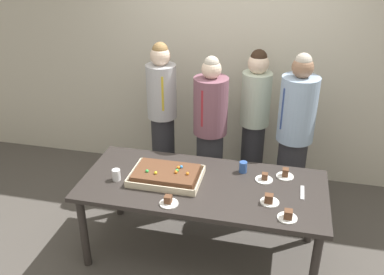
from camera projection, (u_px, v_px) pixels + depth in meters
name	position (u px, v px, depth m)	size (l,w,h in m)	color
ground_plane	(202.00, 252.00, 3.91)	(12.00, 12.00, 0.00)	#4C4742
interior_back_panel	(233.00, 48.00, 4.63)	(8.00, 0.12, 3.00)	beige
party_table	(203.00, 191.00, 3.62)	(2.07, 0.92, 0.74)	#2D2826
sheet_cake	(166.00, 175.00, 3.63)	(0.60, 0.42, 0.11)	beige
plated_slice_near_left	(169.00, 202.00, 3.31)	(0.15, 0.15, 0.07)	white
plated_slice_near_right	(288.00, 216.00, 3.14)	(0.15, 0.15, 0.08)	white
plated_slice_far_left	(264.00, 178.00, 3.62)	(0.15, 0.15, 0.07)	white
plated_slice_far_right	(269.00, 200.00, 3.32)	(0.15, 0.15, 0.08)	white
plated_slice_center_front	(285.00, 174.00, 3.67)	(0.15, 0.15, 0.08)	white
drink_cup_nearest	(116.00, 175.00, 3.61)	(0.07, 0.07, 0.10)	white
drink_cup_middle	(243.00, 167.00, 3.73)	(0.07, 0.07, 0.10)	#2D5199
cake_server_utensil	(302.00, 193.00, 3.45)	(0.03, 0.20, 0.01)	silver
person_serving_front	(295.00, 135.00, 4.14)	(0.36, 0.36, 1.68)	#28282D
person_green_shirt_behind	(254.00, 120.00, 4.48)	(0.31, 0.31, 1.61)	#28282D
person_striped_tie_right	(162.00, 116.00, 4.52)	(0.31, 0.31, 1.67)	#28282D
person_far_right_suit	(210.00, 132.00, 4.27)	(0.34, 0.34, 1.62)	#28282D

